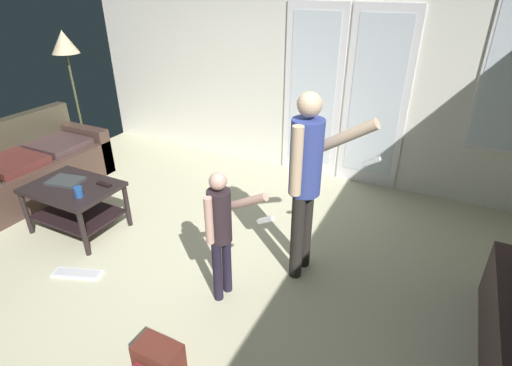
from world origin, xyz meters
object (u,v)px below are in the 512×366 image
at_px(loose_keyboard, 77,274).
at_px(laptop_closed, 65,181).
at_px(person_adult, 307,173).
at_px(tv_remote_black, 104,184).
at_px(leather_couch, 12,176).
at_px(backpack, 158,361).
at_px(cup_near_edge, 78,192).
at_px(person_child, 221,226).
at_px(floor_lamp, 65,49).
at_px(coffee_table, 75,198).

xyz_separation_m(loose_keyboard, laptop_closed, (-0.66, 0.57, 0.51)).
bearing_deg(person_adult, tv_remote_black, -172.43).
relative_size(leather_couch, tv_remote_black, 12.94).
bearing_deg(tv_remote_black, backpack, -35.05).
bearing_deg(loose_keyboard, tv_remote_black, 110.49).
distance_m(cup_near_edge, tv_remote_black, 0.28).
relative_size(person_adult, cup_near_edge, 15.87).
bearing_deg(tv_remote_black, person_child, -9.95).
bearing_deg(laptop_closed, person_adult, -2.18).
bearing_deg(laptop_closed, backpack, -38.96).
bearing_deg(cup_near_edge, floor_lamp, 137.93).
bearing_deg(loose_keyboard, person_adult, 28.70).
bearing_deg(leather_couch, cup_near_edge, -9.44).
relative_size(leather_couch, person_child, 1.96).
distance_m(backpack, tv_remote_black, 1.97).
bearing_deg(backpack, cup_near_edge, 151.23).
relative_size(leather_couch, person_adult, 1.36).
relative_size(coffee_table, floor_lamp, 0.50).
height_order(leather_couch, laptop_closed, leather_couch).
relative_size(floor_lamp, backpack, 5.77).
bearing_deg(backpack, laptop_closed, 152.36).
bearing_deg(laptop_closed, coffee_table, -25.52).
relative_size(coffee_table, tv_remote_black, 5.18).
bearing_deg(leather_couch, person_adult, 4.99).
bearing_deg(backpack, floor_lamp, 143.76).
distance_m(leather_couch, tv_remote_black, 1.48).
xyz_separation_m(coffee_table, backpack, (1.84, -1.00, -0.24)).
relative_size(person_child, floor_lamp, 0.64).
relative_size(person_adult, laptop_closed, 4.99).
xyz_separation_m(leather_couch, loose_keyboard, (1.73, -0.65, -0.29)).
bearing_deg(laptop_closed, loose_keyboard, -51.94).
height_order(coffee_table, person_child, person_child).
bearing_deg(backpack, loose_keyboard, 160.57).
bearing_deg(laptop_closed, person_child, -16.87).
relative_size(coffee_table, loose_keyboard, 1.93).
bearing_deg(tv_remote_black, coffee_table, -150.45).
height_order(coffee_table, loose_keyboard, coffee_table).
bearing_deg(person_child, laptop_closed, 174.45).
height_order(leather_couch, tv_remote_black, leather_couch).
height_order(leather_couch, person_child, person_child).
bearing_deg(cup_near_edge, person_adult, 14.83).
bearing_deg(person_adult, coffee_table, -169.64).
bearing_deg(coffee_table, person_adult, 10.36).
relative_size(loose_keyboard, tv_remote_black, 2.69).
distance_m(person_adult, person_child, 0.79).
xyz_separation_m(coffee_table, floor_lamp, (-1.47, 1.43, 1.15)).
relative_size(person_child, cup_near_edge, 11.01).
height_order(backpack, loose_keyboard, backpack).
xyz_separation_m(coffee_table, laptop_closed, (-0.12, 0.03, 0.15)).
relative_size(backpack, laptop_closed, 0.94).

